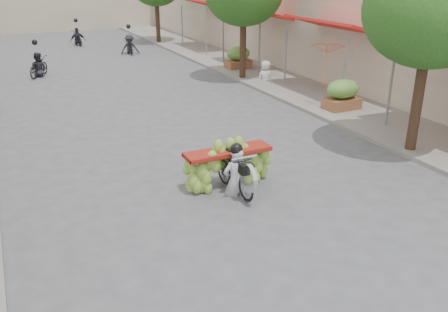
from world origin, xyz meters
TOP-DOWN VIEW (x-y plane):
  - ground at (0.00, 0.00)m, footprint 120.00×120.00m
  - sidewalk_right at (7.00, 15.00)m, footprint 4.00×60.00m
  - shophouse_row_right at (11.99, 14.00)m, footprint 9.77×40.00m
  - street_tree_near at (5.40, 4.00)m, footprint 3.40×3.40m
  - produce_crate_mid at (6.20, 8.00)m, footprint 1.20×0.88m
  - produce_crate_far at (6.20, 16.00)m, footprint 1.20×0.88m
  - banana_motorbike at (-0.10, 4.03)m, footprint 2.20×1.83m
  - market_umbrella at (5.81, 8.51)m, footprint 1.95×1.95m
  - pedestrian at (6.17, 13.27)m, footprint 0.83×0.52m
  - bg_motorbike_a at (-2.85, 18.71)m, footprint 1.33×1.71m
  - bg_motorbike_b at (2.60, 22.81)m, footprint 1.11×1.88m
  - bg_motorbike_c at (0.42, 27.43)m, footprint 1.00×1.64m

SIDE VIEW (x-z plane):
  - ground at x=0.00m, z-range 0.00..0.00m
  - sidewalk_right at x=7.00m, z-range 0.00..0.12m
  - banana_motorbike at x=-0.10m, z-range -0.34..1.71m
  - produce_crate_mid at x=6.20m, z-range 0.13..1.29m
  - produce_crate_far at x=6.20m, z-range 0.13..1.29m
  - bg_motorbike_a at x=-2.85m, z-range -0.23..1.72m
  - bg_motorbike_c at x=0.42m, z-range -0.18..1.77m
  - bg_motorbike_b at x=2.60m, z-range -0.15..1.80m
  - pedestrian at x=6.17m, z-range 0.12..1.76m
  - market_umbrella at x=5.81m, z-range 1.60..3.27m
  - shophouse_row_right at x=11.99m, z-range 0.00..6.00m
  - street_tree_near at x=5.40m, z-range 1.16..6.41m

